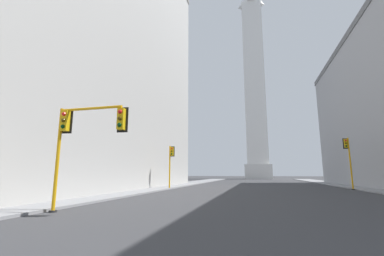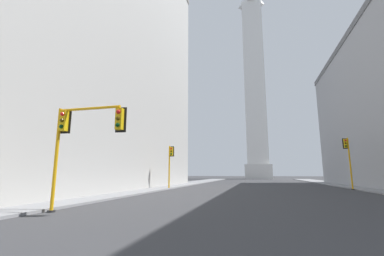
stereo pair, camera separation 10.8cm
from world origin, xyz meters
name	(u,v)px [view 1 (the left image)]	position (x,y,z in m)	size (l,w,h in m)	color
sidewalk_left	(165,187)	(-13.55, 34.13, 0.07)	(5.00, 113.78, 0.15)	gray
sidewalk_right	(378,189)	(13.55, 34.13, 0.07)	(5.00, 113.78, 0.15)	gray
building_left	(64,43)	(-25.86, 25.83, 20.01)	(24.56, 44.00, 39.99)	#B2AFAA
obelisk	(254,80)	(0.00, 94.82, 37.20)	(9.34, 9.34, 77.01)	silver
traffic_light_near_left	(81,132)	(-9.34, 9.53, 4.13)	(4.11, 0.52, 5.47)	orange
traffic_light_mid_right	(348,155)	(10.70, 33.84, 4.20)	(0.76, 0.52, 6.39)	orange
traffic_light_mid_left	(171,160)	(-11.23, 29.76, 3.63)	(0.76, 0.51, 5.50)	orange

